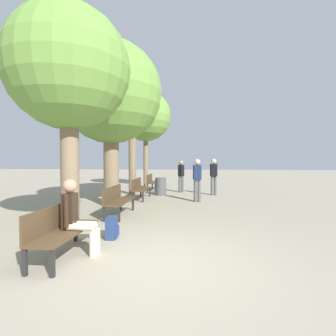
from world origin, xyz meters
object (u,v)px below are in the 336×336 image
at_px(pedestrian_near, 214,174).
at_px(pedestrian_far, 181,174).
at_px(bench_row_3, 152,181).
at_px(tree_row_1, 111,94).
at_px(tree_row_0, 69,70).
at_px(pedestrian_mid, 197,177).
at_px(backpack, 112,228).
at_px(bench_row_2, 139,187).
at_px(tree_row_2, 132,112).
at_px(tree_row_3, 146,116).
at_px(bench_row_0, 61,227).
at_px(bench_row_1, 117,199).
at_px(trash_bin, 161,186).
at_px(person_seated, 76,215).

height_order(pedestrian_near, pedestrian_far, pedestrian_near).
relative_size(bench_row_3, tree_row_1, 0.29).
height_order(tree_row_0, pedestrian_mid, tree_row_0).
bearing_deg(pedestrian_near, backpack, -110.49).
bearing_deg(backpack, bench_row_2, 95.95).
distance_m(tree_row_1, tree_row_2, 3.21).
bearing_deg(tree_row_3, tree_row_1, -90.00).
height_order(tree_row_1, pedestrian_far, tree_row_1).
relative_size(bench_row_0, tree_row_3, 0.29).
bearing_deg(backpack, pedestrian_mid, 69.92).
bearing_deg(bench_row_1, pedestrian_near, 56.09).
height_order(tree_row_3, pedestrian_mid, tree_row_3).
bearing_deg(tree_row_3, bench_row_3, -68.71).
xyz_separation_m(tree_row_3, backpack, (1.23, -10.50, -4.06)).
bearing_deg(bench_row_3, pedestrian_mid, -57.66).
relative_size(pedestrian_mid, trash_bin, 2.07).
bearing_deg(trash_bin, tree_row_0, -102.63).
xyz_separation_m(tree_row_0, backpack, (1.23, -0.65, -3.52)).
distance_m(pedestrian_mid, trash_bin, 2.52).
xyz_separation_m(tree_row_1, backpack, (1.23, -3.78, -3.76)).
bearing_deg(tree_row_0, bench_row_2, 82.49).
relative_size(bench_row_0, tree_row_1, 0.29).
bearing_deg(tree_row_3, tree_row_0, -90.00).
bearing_deg(pedestrian_far, tree_row_3, 132.15).
bearing_deg(trash_bin, bench_row_3, 110.05).
bearing_deg(trash_bin, backpack, -91.33).
relative_size(tree_row_3, pedestrian_near, 3.44).
distance_m(bench_row_2, tree_row_1, 3.97).
height_order(bench_row_2, trash_bin, bench_row_2).
height_order(bench_row_1, bench_row_2, same).
xyz_separation_m(tree_row_2, trash_bin, (1.38, -0.17, -3.51)).
bearing_deg(tree_row_2, backpack, -80.05).
bearing_deg(pedestrian_mid, pedestrian_far, 104.76).
bearing_deg(tree_row_2, pedestrian_mid, -32.66).
height_order(bench_row_1, tree_row_2, tree_row_2).
height_order(tree_row_3, pedestrian_far, tree_row_3).
height_order(bench_row_0, bench_row_3, same).
xyz_separation_m(tree_row_2, pedestrian_near, (3.85, 0.04, -2.94)).
relative_size(pedestrian_near, trash_bin, 2.08).
xyz_separation_m(pedestrian_near, pedestrian_mid, (-0.79, -2.01, -0.01)).
bearing_deg(bench_row_2, tree_row_1, -110.07).
xyz_separation_m(bench_row_3, backpack, (0.58, -8.84, -0.27)).
bearing_deg(bench_row_0, tree_row_2, 94.61).
height_order(person_seated, pedestrian_far, pedestrian_far).
distance_m(tree_row_3, person_seated, 12.02).
xyz_separation_m(bench_row_1, person_seated, (0.24, -3.19, 0.20)).
bearing_deg(pedestrian_near, tree_row_3, 137.99).
distance_m(tree_row_2, pedestrian_mid, 4.68).
xyz_separation_m(tree_row_2, backpack, (1.23, -6.99, -3.68)).
height_order(bench_row_1, pedestrian_near, pedestrian_near).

